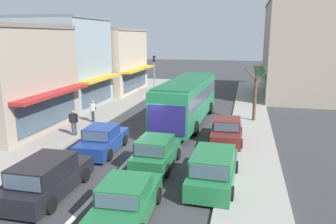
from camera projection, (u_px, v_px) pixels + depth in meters
name	position (u px, v px, depth m)	size (l,w,h in m)	color
ground_plane	(147.00, 141.00, 20.05)	(140.00, 140.00, 0.00)	#353538
lane_centre_line	(163.00, 125.00, 23.84)	(0.20, 28.00, 0.01)	silver
sidewalk_left	(90.00, 113.00, 27.26)	(5.20, 44.00, 0.14)	gray
kerb_right	(250.00, 122.00, 24.31)	(2.80, 44.00, 0.12)	gray
shopfront_corner_near	(0.00, 79.00, 21.74)	(8.01, 8.03, 7.01)	gray
shopfront_mid_block	(63.00, 63.00, 29.03)	(7.41, 7.06, 7.91)	#84939E
shopfront_far_end	(103.00, 61.00, 37.16)	(8.64, 9.16, 7.06)	#B2A38E
building_right_far	(306.00, 51.00, 33.21)	(8.99, 11.19, 9.71)	gray
city_bus	(187.00, 98.00, 23.90)	(3.06, 10.95, 3.23)	#237A4C
sedan_queue_gap_filler	(102.00, 140.00, 18.16)	(2.05, 4.28, 1.47)	navy
hatchback_behind_bus_mid	(156.00, 153.00, 16.03)	(1.88, 3.74, 1.54)	#1E6638
wagon_adjacent_lane_lead	(48.00, 178.00, 13.14)	(1.99, 4.52, 1.58)	black
sedan_queue_far_back	(126.00, 201.00, 11.44)	(2.05, 4.28, 1.47)	#1E6638
parked_wagon_kerb_front	(213.00, 169.00, 14.02)	(2.03, 4.55, 1.58)	#1E6638
parked_sedan_kerb_second	(226.00, 131.00, 19.90)	(2.00, 4.25, 1.47)	#561E19
traffic_light_downstreet	(154.00, 68.00, 36.17)	(0.33, 0.24, 4.20)	gray
street_tree_right	(255.00, 96.00, 24.20)	(1.67, 1.63, 4.27)	brown
pedestrian_with_handbag_near	(93.00, 110.00, 23.87)	(0.26, 0.65, 1.63)	#232838
pedestrian_browsing_midblock	(74.00, 121.00, 20.63)	(0.56, 0.29, 1.63)	#333338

